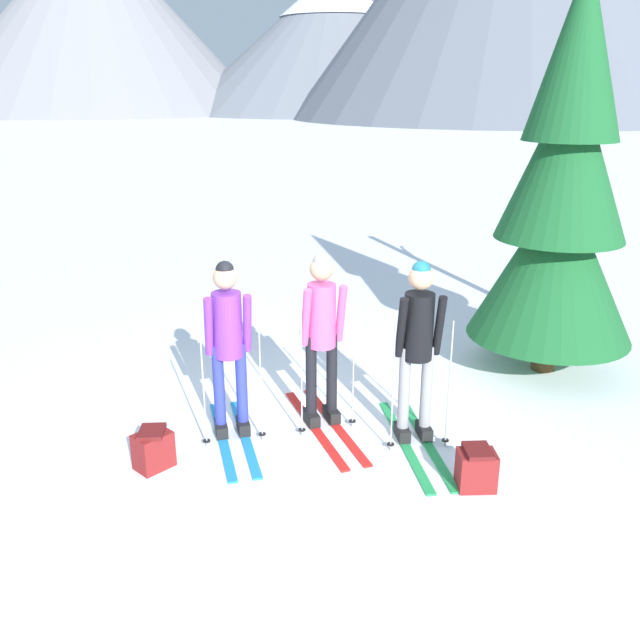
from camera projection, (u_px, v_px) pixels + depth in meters
ground_plane at (303, 425)px, 6.87m from camera, size 400.00×400.00×0.00m
skier_in_purple at (228, 339)px, 6.38m from camera, size 0.63×1.60×1.78m
skier_in_pink at (322, 333)px, 6.59m from camera, size 0.80×1.73×1.79m
skier_in_black at (418, 345)px, 6.28m from camera, size 0.61×1.78×1.80m
pine_tree_near at (562, 197)px, 7.55m from camera, size 1.90×1.90×4.59m
birch_tree_tall at (539, 207)px, 9.79m from camera, size 0.40×0.55×3.16m
backpack_on_snow_front at (476, 469)px, 5.75m from camera, size 0.32×0.28×0.38m
backpack_on_snow_beside at (153, 449)px, 6.06m from camera, size 0.40×0.39×0.38m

